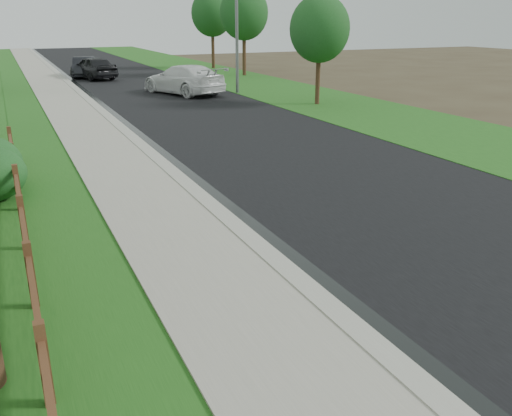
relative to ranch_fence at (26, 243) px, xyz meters
name	(u,v)px	position (x,y,z in m)	size (l,w,h in m)	color
road	(134,81)	(8.20, 28.60, -0.61)	(8.00, 90.00, 0.02)	black
curb	(69,84)	(4.00, 28.60, -0.56)	(0.40, 90.00, 0.12)	gray
wet_gutter	(75,84)	(4.35, 28.60, -0.60)	(0.50, 90.00, 0.00)	black
sidewalk	(48,85)	(2.70, 28.60, -0.57)	(2.20, 90.00, 0.10)	gray
grass_strip	(16,86)	(0.80, 28.60, -0.59)	(1.60, 90.00, 0.06)	#1E5117
verge_far	(227,77)	(15.10, 28.60, -0.60)	(6.00, 90.00, 0.04)	#1E5117
ranch_fence	(26,243)	(0.00, 0.00, 0.00)	(0.12, 16.92, 1.10)	#522E1B
white_suv	(183,79)	(9.35, 20.93, 0.21)	(2.27, 5.59, 1.62)	white
dark_car_mid	(93,68)	(5.96, 31.06, 0.18)	(1.85, 4.59, 1.56)	black
dark_car_far	(84,67)	(5.60, 32.80, 0.10)	(1.47, 4.22, 1.39)	black
streetlight	(234,2)	(12.14, 20.08, 4.33)	(2.02, 0.46, 8.74)	slate
tree_near_right	(320,29)	(14.26, 14.43, 3.00)	(2.90, 2.90, 5.23)	#3E2319
tree_mid_right	(244,13)	(16.60, 28.92, 3.81)	(3.52, 3.52, 6.38)	#3E2319
tree_far_right	(212,13)	(16.60, 35.50, 3.81)	(3.44, 3.44, 6.34)	#3E2319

